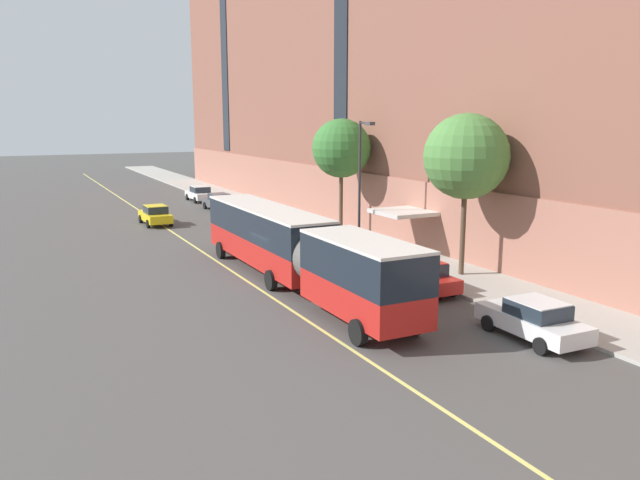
{
  "coord_description": "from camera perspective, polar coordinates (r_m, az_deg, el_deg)",
  "views": [
    {
      "loc": [
        -12.06,
        -28.82,
        8.22
      ],
      "look_at": [
        2.82,
        0.68,
        1.8
      ],
      "focal_mm": 35.0,
      "sensor_mm": 36.0,
      "label": 1
    }
  ],
  "objects": [
    {
      "name": "parked_car_navy_7",
      "position": [
        35.85,
        2.89,
        -0.99
      ],
      "size": [
        2.03,
        4.68,
        1.56
      ],
      "color": "navy",
      "rests_on": "ground"
    },
    {
      "name": "street_tree_mid_block",
      "position": [
        32.98,
        13.22,
        7.42
      ],
      "size": [
        4.39,
        4.39,
        8.39
      ],
      "color": "brown",
      "rests_on": "sidewalk"
    },
    {
      "name": "sidewalk",
      "position": [
        38.95,
        6.42,
        -1.15
      ],
      "size": [
        4.67,
        160.0,
        0.15
      ],
      "primitive_type": "cube",
      "color": "#ADA89E",
      "rests_on": "ground"
    },
    {
      "name": "parked_car_darkgray_3",
      "position": [
        50.98,
        -6.39,
        2.53
      ],
      "size": [
        2.09,
        4.51,
        1.56
      ],
      "color": "#4C4C51",
      "rests_on": "ground"
    },
    {
      "name": "parked_car_white_5",
      "position": [
        25.06,
        18.93,
        -6.88
      ],
      "size": [
        2.1,
        4.57,
        1.56
      ],
      "color": "silver",
      "rests_on": "ground"
    },
    {
      "name": "taxi_cab",
      "position": [
        50.97,
        -14.82,
        2.23
      ],
      "size": [
        2.02,
        4.4,
        1.56
      ],
      "color": "yellow",
      "rests_on": "ground"
    },
    {
      "name": "street_lamp",
      "position": [
        37.89,
        3.8,
        6.0
      ],
      "size": [
        0.36,
        1.48,
        7.96
      ],
      "color": "#2D2D30",
      "rests_on": "sidewalk"
    },
    {
      "name": "fire_hydrant",
      "position": [
        42.21,
        0.62,
        0.44
      ],
      "size": [
        0.42,
        0.24,
        0.72
      ],
      "color": "red",
      "rests_on": "sidewalk"
    },
    {
      "name": "lane_centerline",
      "position": [
        34.56,
        -8.0,
        -2.87
      ],
      "size": [
        0.16,
        140.0,
        0.01
      ],
      "primitive_type": "cube",
      "color": "#E0D66B",
      "rests_on": "ground"
    },
    {
      "name": "apartment_facade",
      "position": [
        41.43,
        19.47,
        17.98
      ],
      "size": [
        15.2,
        110.0,
        27.41
      ],
      "color": "brown",
      "rests_on": "ground"
    },
    {
      "name": "ground_plane",
      "position": [
        32.31,
        -3.94,
        -3.77
      ],
      "size": [
        260.0,
        260.0,
        0.0
      ],
      "primitive_type": "plane",
      "color": "#4C4947"
    },
    {
      "name": "parked_car_darkgray_4",
      "position": [
        57.95,
        -9.23,
        3.47
      ],
      "size": [
        2.06,
        4.51,
        1.56
      ],
      "color": "#4C4C51",
      "rests_on": "ground"
    },
    {
      "name": "parked_car_white_1",
      "position": [
        64.69,
        -10.93,
        4.19
      ],
      "size": [
        2.01,
        4.74,
        1.56
      ],
      "color": "silver",
      "rests_on": "ground"
    },
    {
      "name": "parked_car_red_2",
      "position": [
        44.86,
        -3.68,
        1.43
      ],
      "size": [
        2.07,
        4.69,
        1.56
      ],
      "color": "#B21E19",
      "rests_on": "ground"
    },
    {
      "name": "parked_car_red_0",
      "position": [
        30.46,
        9.23,
        -3.28
      ],
      "size": [
        2.11,
        4.35,
        1.56
      ],
      "color": "#B21E19",
      "rests_on": "ground"
    },
    {
      "name": "city_bus",
      "position": [
        30.65,
        -2.39,
        -0.58
      ],
      "size": [
        2.82,
        19.85,
        3.58
      ],
      "color": "red",
      "rests_on": "ground"
    },
    {
      "name": "street_tree_far_uptown",
      "position": [
        44.0,
        1.96,
        8.36
      ],
      "size": [
        4.11,
        4.11,
        8.13
      ],
      "color": "brown",
      "rests_on": "sidewalk"
    }
  ]
}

